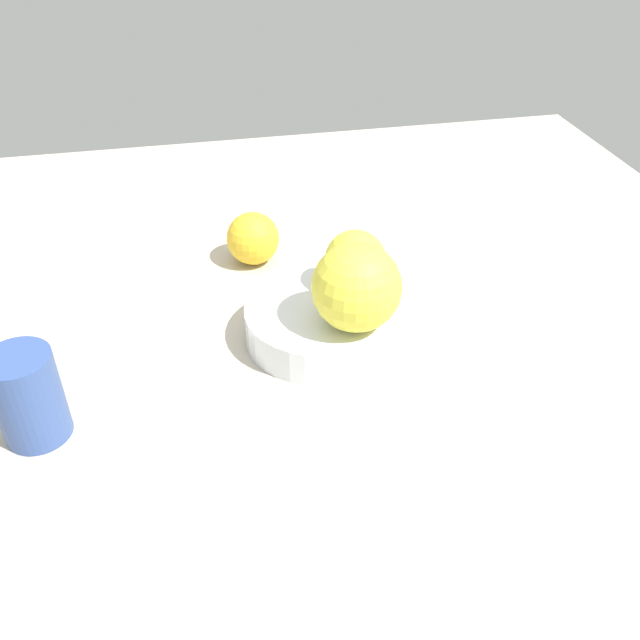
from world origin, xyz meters
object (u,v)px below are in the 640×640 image
object	(u,v)px
orange_in_bowl_1	(355,261)
ceramic_cup	(28,397)
fruit_bowl	(320,324)
orange_in_bowl_0	(357,287)
orange_loose_0	(253,238)

from	to	relation	value
orange_in_bowl_1	ceramic_cup	size ratio (longest dim) A/B	0.74
fruit_bowl	orange_in_bowl_0	size ratio (longest dim) A/B	1.78
orange_in_bowl_0	orange_in_bowl_1	distance (cm)	6.64
orange_in_bowl_0	orange_in_bowl_1	world-z (taller)	orange_in_bowl_0
orange_in_bowl_0	orange_in_bowl_1	size ratio (longest dim) A/B	1.35
fruit_bowl	orange_loose_0	distance (cm)	16.99
orange_in_bowl_0	ceramic_cup	bearing A→B (deg)	99.48
orange_in_bowl_1	fruit_bowl	bearing A→B (deg)	125.40
fruit_bowl	orange_in_bowl_0	world-z (taller)	orange_in_bowl_0
orange_in_bowl_0	orange_in_bowl_1	xyz separation A→B (cm)	(6.36, -1.52, -1.11)
fruit_bowl	orange_in_bowl_1	bearing A→B (deg)	-54.60
orange_loose_0	orange_in_bowl_0	bearing A→B (deg)	-159.24
orange_loose_0	ceramic_cup	world-z (taller)	ceramic_cup
orange_in_bowl_0	ceramic_cup	xyz separation A→B (cm)	(-4.90, 29.34, -3.74)
orange_in_bowl_1	ceramic_cup	bearing A→B (deg)	110.05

